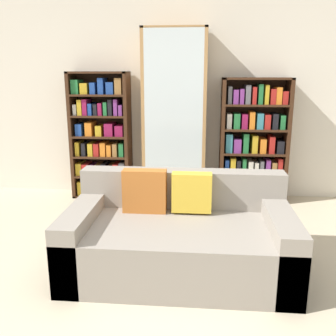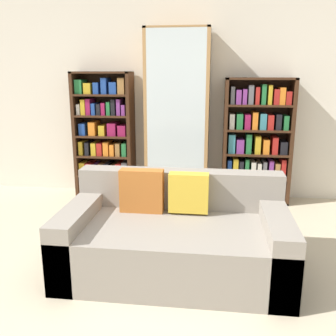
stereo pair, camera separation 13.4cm
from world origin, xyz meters
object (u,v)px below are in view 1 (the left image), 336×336
at_px(bookshelf_left, 101,138).
at_px(wine_bottle, 218,212).
at_px(bookshelf_right, 253,143).
at_px(couch, 179,237).
at_px(display_cabinet, 175,118).

distance_m(bookshelf_left, wine_bottle, 1.76).
height_order(bookshelf_left, bookshelf_right, bookshelf_left).
bearing_deg(wine_bottle, couch, -110.48).
height_order(bookshelf_left, display_cabinet, display_cabinet).
bearing_deg(bookshelf_right, wine_bottle, -117.74).
relative_size(bookshelf_left, bookshelf_right, 1.05).
xyz_separation_m(display_cabinet, wine_bottle, (0.51, -0.82, -0.88)).
bearing_deg(wine_bottle, bookshelf_left, 149.50).
height_order(bookshelf_right, wine_bottle, bookshelf_right).
relative_size(couch, bookshelf_right, 1.17).
height_order(couch, wine_bottle, couch).
bearing_deg(wine_bottle, display_cabinet, 121.76).
xyz_separation_m(couch, bookshelf_left, (-1.08, 1.76, 0.48)).
height_order(display_cabinet, wine_bottle, display_cabinet).
bearing_deg(bookshelf_left, display_cabinet, -1.00).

